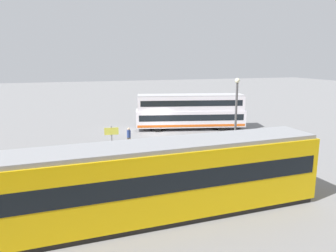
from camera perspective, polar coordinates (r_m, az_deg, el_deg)
name	(u,v)px	position (r m, az deg, el deg)	size (l,w,h in m)	color
ground_plane	(159,135)	(32.16, -1.66, -1.53)	(160.00, 160.00, 0.00)	gray
double_decker_bus	(190,111)	(34.45, 3.95, 2.58)	(11.73, 4.94, 3.71)	silver
tram_yellow	(167,178)	(15.42, -0.20, -9.22)	(15.63, 3.17, 3.64)	#E5B70C
pedestrian_near_railing	(129,136)	(27.82, -6.93, -1.72)	(0.45, 0.45, 1.66)	#4C3F2D
pedestrian_crossing	(196,146)	(24.35, 4.98, -3.59)	(0.41, 0.41, 1.69)	#4C3F2D
pedestrian_railing	(159,142)	(26.34, -1.61, -2.85)	(10.01, 0.98, 1.08)	gray
info_sign	(112,135)	(25.58, -9.93, -1.59)	(1.10, 0.16, 2.26)	slate
street_lamp	(236,113)	(23.72, 11.91, 2.30)	(0.36, 0.36, 6.08)	#4C4C51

